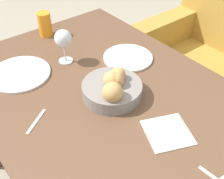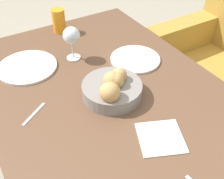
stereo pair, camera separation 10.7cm
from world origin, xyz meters
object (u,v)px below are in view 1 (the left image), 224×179
Objects in this scene: juice_glass at (45,24)px; napkin at (168,132)px; spoon_coffee at (36,121)px; wine_glass at (63,39)px; plate_near_left at (20,74)px; plate_far_center at (128,58)px; bread_basket at (113,88)px.

napkin is (0.85, -0.00, -0.06)m from juice_glass.
spoon_coffee is 0.57× the size of napkin.
plate_near_left is at bearing -99.52° from wine_glass.
wine_glass reaches higher than plate_far_center.
spoon_coffee is at bearing -135.05° from napkin.
plate_near_left is (-0.36, -0.22, -0.04)m from bread_basket.
wine_glass is at bearing 132.77° from spoon_coffee.
plate_near_left and plate_far_center have the same top height.
plate_far_center is (-0.16, 0.22, -0.04)m from bread_basket.
plate_far_center is 1.85× the size of juice_glass.
juice_glass is 0.85m from napkin.
plate_far_center is 1.17× the size of napkin.
plate_far_center is at bearing 23.71° from juice_glass.
plate_far_center reaches higher than napkin.
plate_near_left is at bearing -157.70° from napkin.
wine_glass is 0.81× the size of napkin.
napkin is at bearing 44.95° from spoon_coffee.
juice_glass is (-0.59, 0.03, 0.02)m from bread_basket.
napkin is (0.26, 0.03, -0.04)m from bread_basket.
napkin is at bearing 6.48° from bread_basket.
spoon_coffee is (0.26, -0.28, -0.11)m from wine_glass.
plate_near_left is 2.12× the size of juice_glass.
juice_glass reaches higher than napkin.
spoon_coffee is at bearing -13.60° from plate_near_left.
bread_basket is 0.33m from wine_glass.
juice_glass is 0.62m from spoon_coffee.
juice_glass reaches higher than plate_far_center.
spoon_coffee is (0.10, -0.51, -0.00)m from plate_far_center.
plate_far_center is (0.19, 0.44, 0.00)m from plate_near_left.
plate_far_center is at bearing 66.34° from plate_near_left.
plate_near_left is 0.24m from wine_glass.
juice_glass reaches higher than plate_near_left.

